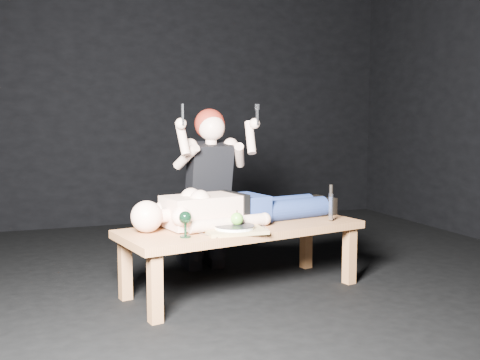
{
  "coord_description": "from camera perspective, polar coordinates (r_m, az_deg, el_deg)",
  "views": [
    {
      "loc": [
        -1.49,
        -3.64,
        1.15
      ],
      "look_at": [
        -0.23,
        -0.18,
        0.75
      ],
      "focal_mm": 41.35,
      "sensor_mm": 36.0,
      "label": 1
    }
  ],
  "objects": [
    {
      "name": "serving_tray",
      "position": [
        3.48,
        -0.58,
        -5.23
      ],
      "size": [
        0.38,
        0.28,
        0.02
      ],
      "primitive_type": "cube",
      "rotation": [
        0.0,
        0.0,
        -0.04
      ],
      "color": "#A98C50",
      "rests_on": "table"
    },
    {
      "name": "spoon_flat",
      "position": [
        3.65,
        1.32,
        -4.81
      ],
      "size": [
        0.11,
        0.15,
        0.01
      ],
      "primitive_type": "cube",
      "rotation": [
        0.0,
        0.0,
        0.62
      ],
      "color": "#B2B2B7",
      "rests_on": "table"
    },
    {
      "name": "lying_man",
      "position": [
        3.79,
        0.11,
        -2.5
      ],
      "size": [
        1.64,
        0.79,
        0.25
      ],
      "primitive_type": null,
      "rotation": [
        0.0,
        0.0,
        0.2
      ],
      "color": "#D7A78B",
      "rests_on": "table"
    },
    {
      "name": "back_wall",
      "position": [
        6.33,
        -6.43,
        9.3
      ],
      "size": [
        5.0,
        0.0,
        5.0
      ],
      "primitive_type": "plane",
      "rotation": [
        1.57,
        0.0,
        0.0
      ],
      "color": "black",
      "rests_on": "ground"
    },
    {
      "name": "carving_knife",
      "position": [
        3.89,
        9.36,
        -2.35
      ],
      "size": [
        0.04,
        0.04,
        0.26
      ],
      "primitive_type": null,
      "rotation": [
        0.0,
        0.0,
        0.2
      ],
      "color": "#B2B2B7",
      "rests_on": "table"
    },
    {
      "name": "plate",
      "position": [
        3.47,
        -0.58,
        -4.89
      ],
      "size": [
        0.26,
        0.26,
        0.02
      ],
      "primitive_type": "cylinder",
      "rotation": [
        0.0,
        0.0,
        -0.04
      ],
      "color": "white",
      "rests_on": "serving_tray"
    },
    {
      "name": "knife_flat",
      "position": [
        3.59,
        2.61,
        -4.99
      ],
      "size": [
        0.04,
        0.17,
        0.01
      ],
      "primitive_type": "cube",
      "rotation": [
        0.0,
        0.0,
        -0.15
      ],
      "color": "#B2B2B7",
      "rests_on": "table"
    },
    {
      "name": "goblet",
      "position": [
        3.33,
        -5.67,
        -4.56
      ],
      "size": [
        0.09,
        0.09,
        0.16
      ],
      "primitive_type": null,
      "rotation": [
        0.0,
        0.0,
        0.2
      ],
      "color": "black",
      "rests_on": "table"
    },
    {
      "name": "apple",
      "position": [
        3.48,
        -0.32,
        -4.04
      ],
      "size": [
        0.08,
        0.08,
        0.08
      ],
      "primitive_type": "sphere",
      "color": "#549C20",
      "rests_on": "plate"
    },
    {
      "name": "kneeling_woman",
      "position": [
        4.2,
        -3.52,
        -0.86
      ],
      "size": [
        0.71,
        0.79,
        1.27
      ],
      "primitive_type": null,
      "rotation": [
        0.0,
        0.0,
        0.04
      ],
      "color": "black",
      "rests_on": "ground"
    },
    {
      "name": "ground",
      "position": [
        4.1,
        2.2,
        -10.12
      ],
      "size": [
        5.0,
        5.0,
        0.0
      ],
      "primitive_type": "plane",
      "color": "black",
      "rests_on": "ground"
    },
    {
      "name": "table",
      "position": [
        3.75,
        0.26,
        -8.08
      ],
      "size": [
        1.72,
        0.93,
        0.45
      ],
      "primitive_type": "cube",
      "rotation": [
        0.0,
        0.0,
        0.2
      ],
      "color": "#A3673C",
      "rests_on": "ground"
    },
    {
      "name": "fork_flat",
      "position": [
        3.37,
        -3.31,
        -5.73
      ],
      "size": [
        0.08,
        0.17,
        0.01
      ],
      "primitive_type": "cube",
      "rotation": [
        0.0,
        0.0,
        0.4
      ],
      "color": "#B2B2B7",
      "rests_on": "table"
    }
  ]
}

